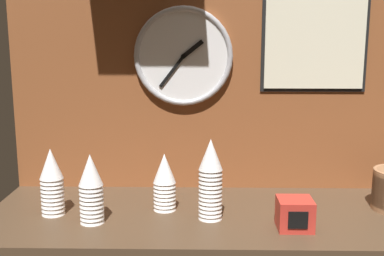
% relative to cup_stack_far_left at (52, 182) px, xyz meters
% --- Properties ---
extents(ground_plane, '(1.60, 0.56, 0.04)m').
position_rel_cup_stack_far_left_xyz_m(ground_plane, '(0.58, 0.03, -0.13)').
color(ground_plane, '#4C3826').
extents(wall_tiled_back, '(1.60, 0.03, 1.05)m').
position_rel_cup_stack_far_left_xyz_m(wall_tiled_back, '(0.58, 0.30, 0.42)').
color(wall_tiled_back, brown).
rests_on(wall_tiled_back, ground_plane).
extents(cup_stack_far_left, '(0.07, 0.07, 0.22)m').
position_rel_cup_stack_far_left_xyz_m(cup_stack_far_left, '(0.00, 0.00, 0.00)').
color(cup_stack_far_left, white).
rests_on(cup_stack_far_left, ground_plane).
extents(cup_stack_left, '(0.07, 0.07, 0.22)m').
position_rel_cup_stack_far_left_xyz_m(cup_stack_left, '(0.14, -0.07, 0.00)').
color(cup_stack_left, white).
rests_on(cup_stack_left, ground_plane).
extents(cup_stack_center, '(0.07, 0.07, 0.25)m').
position_rel_cup_stack_far_left_xyz_m(cup_stack_center, '(0.50, -0.03, 0.02)').
color(cup_stack_center, white).
rests_on(cup_stack_center, ground_plane).
extents(cup_stack_center_left, '(0.07, 0.07, 0.19)m').
position_rel_cup_stack_far_left_xyz_m(cup_stack_center_left, '(0.35, 0.05, -0.01)').
color(cup_stack_center_left, white).
rests_on(cup_stack_center_left, ground_plane).
extents(wall_clock, '(0.35, 0.03, 0.35)m').
position_rel_cup_stack_far_left_xyz_m(wall_clock, '(0.41, 0.27, 0.38)').
color(wall_clock, white).
extents(menu_board, '(0.37, 0.01, 0.43)m').
position_rel_cup_stack_far_left_xyz_m(menu_board, '(0.87, 0.27, 0.47)').
color(menu_board, black).
extents(napkin_dispenser, '(0.10, 0.10, 0.09)m').
position_rel_cup_stack_far_left_xyz_m(napkin_dispenser, '(0.75, -0.10, -0.06)').
color(napkin_dispenser, red).
rests_on(napkin_dispenser, ground_plane).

